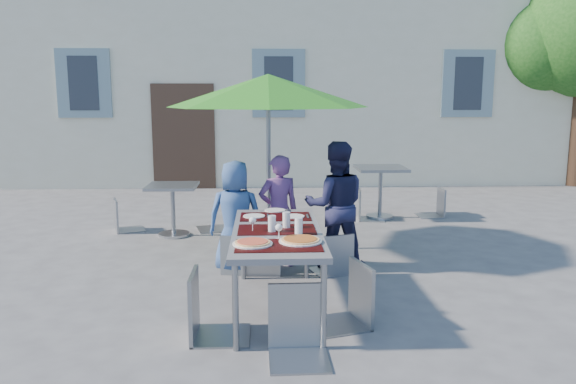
{
  "coord_description": "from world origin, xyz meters",
  "views": [
    {
      "loc": [
        -0.34,
        -4.41,
        1.96
      ],
      "look_at": [
        -0.07,
        1.47,
        0.94
      ],
      "focal_mm": 35.0,
      "sensor_mm": 36.0,
      "label": 1
    }
  ],
  "objects_px": {
    "bg_chair_l_0": "(122,196)",
    "cafe_table_1": "(380,181)",
    "child_0": "(236,217)",
    "bg_chair_r_0": "(221,188)",
    "chair_5": "(298,280)",
    "pizza_near_right": "(300,240)",
    "chair_4": "(351,257)",
    "child_1": "(279,211)",
    "patio_umbrella": "(268,92)",
    "chair_1": "(261,225)",
    "bg_chair_l_1": "(366,187)",
    "child_2": "(336,206)",
    "chair_2": "(334,229)",
    "chair_3": "(206,265)",
    "bg_chair_r_1": "(436,185)",
    "chair_0": "(239,230)",
    "cafe_table_0": "(173,201)",
    "pizza_near_left": "(253,243)",
    "dining_table": "(277,236)"
  },
  "relations": [
    {
      "from": "pizza_near_right",
      "to": "child_0",
      "type": "height_order",
      "value": "child_0"
    },
    {
      "from": "chair_3",
      "to": "bg_chair_r_0",
      "type": "distance_m",
      "value": 3.79
    },
    {
      "from": "child_0",
      "to": "child_2",
      "type": "distance_m",
      "value": 1.13
    },
    {
      "from": "child_2",
      "to": "bg_chair_l_1",
      "type": "height_order",
      "value": "child_2"
    },
    {
      "from": "bg_chair_r_1",
      "to": "chair_3",
      "type": "bearing_deg",
      "value": -125.98
    },
    {
      "from": "pizza_near_right",
      "to": "chair_4",
      "type": "bearing_deg",
      "value": 7.66
    },
    {
      "from": "child_1",
      "to": "chair_0",
      "type": "relative_size",
      "value": 1.53
    },
    {
      "from": "dining_table",
      "to": "child_2",
      "type": "height_order",
      "value": "child_2"
    },
    {
      "from": "child_0",
      "to": "patio_umbrella",
      "type": "height_order",
      "value": "patio_umbrella"
    },
    {
      "from": "child_1",
      "to": "cafe_table_0",
      "type": "height_order",
      "value": "child_1"
    },
    {
      "from": "dining_table",
      "to": "bg_chair_r_0",
      "type": "distance_m",
      "value": 3.26
    },
    {
      "from": "child_1",
      "to": "bg_chair_r_0",
      "type": "relative_size",
      "value": 1.23
    },
    {
      "from": "chair_5",
      "to": "pizza_near_right",
      "type": "bearing_deg",
      "value": 84.36
    },
    {
      "from": "child_2",
      "to": "bg_chair_r_0",
      "type": "relative_size",
      "value": 1.38
    },
    {
      "from": "cafe_table_1",
      "to": "bg_chair_r_0",
      "type": "bearing_deg",
      "value": -165.2
    },
    {
      "from": "bg_chair_l_0",
      "to": "cafe_table_1",
      "type": "distance_m",
      "value": 4.0
    },
    {
      "from": "pizza_near_left",
      "to": "bg_chair_r_1",
      "type": "bearing_deg",
      "value": 56.7
    },
    {
      "from": "chair_1",
      "to": "chair_3",
      "type": "distance_m",
      "value": 1.7
    },
    {
      "from": "child_2",
      "to": "cafe_table_0",
      "type": "distance_m",
      "value": 2.63
    },
    {
      "from": "chair_1",
      "to": "chair_4",
      "type": "xyz_separation_m",
      "value": [
        0.77,
        -1.42,
        0.04
      ]
    },
    {
      "from": "child_1",
      "to": "patio_umbrella",
      "type": "bearing_deg",
      "value": -97.2
    },
    {
      "from": "pizza_near_left",
      "to": "patio_umbrella",
      "type": "relative_size",
      "value": 0.13
    },
    {
      "from": "cafe_table_0",
      "to": "chair_0",
      "type": "bearing_deg",
      "value": -60.27
    },
    {
      "from": "bg_chair_r_0",
      "to": "child_2",
      "type": "bearing_deg",
      "value": -53.68
    },
    {
      "from": "chair_3",
      "to": "chair_4",
      "type": "height_order",
      "value": "chair_3"
    },
    {
      "from": "bg_chair_l_1",
      "to": "child_0",
      "type": "bearing_deg",
      "value": -126.89
    },
    {
      "from": "chair_1",
      "to": "bg_chair_l_1",
      "type": "relative_size",
      "value": 1.05
    },
    {
      "from": "bg_chair_r_0",
      "to": "cafe_table_1",
      "type": "relative_size",
      "value": 1.27
    },
    {
      "from": "chair_2",
      "to": "bg_chair_l_0",
      "type": "xyz_separation_m",
      "value": [
        -2.82,
        2.15,
        0.01
      ]
    },
    {
      "from": "chair_0",
      "to": "chair_5",
      "type": "height_order",
      "value": "chair_5"
    },
    {
      "from": "pizza_near_left",
      "to": "chair_1",
      "type": "xyz_separation_m",
      "value": [
        0.07,
        1.55,
        -0.21
      ]
    },
    {
      "from": "pizza_near_right",
      "to": "chair_3",
      "type": "xyz_separation_m",
      "value": [
        -0.77,
        -0.16,
        -0.15
      ]
    },
    {
      "from": "chair_4",
      "to": "chair_5",
      "type": "xyz_separation_m",
      "value": [
        -0.49,
        -0.57,
        -0.0
      ]
    },
    {
      "from": "chair_1",
      "to": "bg_chair_l_0",
      "type": "bearing_deg",
      "value": 133.92
    },
    {
      "from": "child_0",
      "to": "child_2",
      "type": "bearing_deg",
      "value": -169.75
    },
    {
      "from": "chair_1",
      "to": "child_2",
      "type": "bearing_deg",
      "value": 12.55
    },
    {
      "from": "cafe_table_1",
      "to": "pizza_near_left",
      "type": "bearing_deg",
      "value": -114.35
    },
    {
      "from": "pizza_near_right",
      "to": "chair_4",
      "type": "relative_size",
      "value": 0.35
    },
    {
      "from": "child_0",
      "to": "pizza_near_right",
      "type": "bearing_deg",
      "value": 117.5
    },
    {
      "from": "chair_0",
      "to": "bg_chair_r_0",
      "type": "height_order",
      "value": "bg_chair_r_0"
    },
    {
      "from": "bg_chair_r_0",
      "to": "bg_chair_l_1",
      "type": "height_order",
      "value": "bg_chair_r_0"
    },
    {
      "from": "child_0",
      "to": "bg_chair_r_0",
      "type": "relative_size",
      "value": 1.19
    },
    {
      "from": "chair_2",
      "to": "child_1",
      "type": "bearing_deg",
      "value": 151.2
    },
    {
      "from": "dining_table",
      "to": "pizza_near_right",
      "type": "bearing_deg",
      "value": -67.61
    },
    {
      "from": "patio_umbrella",
      "to": "chair_4",
      "type": "bearing_deg",
      "value": -74.39
    },
    {
      "from": "chair_0",
      "to": "chair_1",
      "type": "xyz_separation_m",
      "value": [
        0.25,
        -0.04,
        0.07
      ]
    },
    {
      "from": "child_1",
      "to": "bg_chair_l_1",
      "type": "bearing_deg",
      "value": -136.7
    },
    {
      "from": "chair_2",
      "to": "chair_5",
      "type": "height_order",
      "value": "chair_5"
    },
    {
      "from": "child_0",
      "to": "bg_chair_l_1",
      "type": "relative_size",
      "value": 1.39
    },
    {
      "from": "bg_chair_l_0",
      "to": "cafe_table_1",
      "type": "relative_size",
      "value": 1.08
    }
  ]
}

